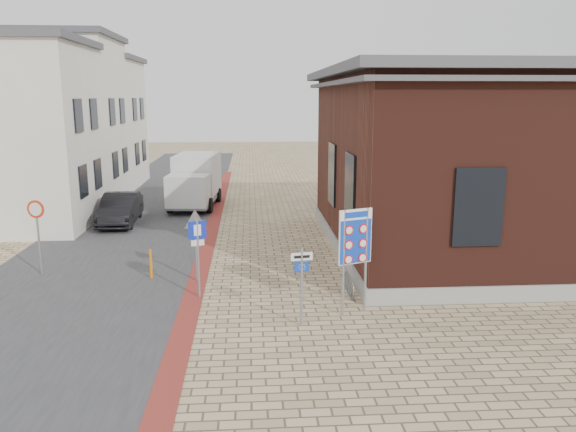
{
  "coord_description": "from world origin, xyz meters",
  "views": [
    {
      "loc": [
        -0.27,
        -13.77,
        5.78
      ],
      "look_at": [
        0.88,
        2.98,
        2.2
      ],
      "focal_mm": 35.0,
      "sensor_mm": 36.0,
      "label": 1
    }
  ],
  "objects_px": {
    "sedan": "(120,209)",
    "border_sign": "(355,239)",
    "box_truck": "(195,180)",
    "parking_sign": "(198,245)",
    "bollard": "(151,264)",
    "essen_sign": "(302,276)"
  },
  "relations": [
    {
      "from": "border_sign",
      "to": "parking_sign",
      "type": "bearing_deg",
      "value": 139.85
    },
    {
      "from": "sedan",
      "to": "box_truck",
      "type": "height_order",
      "value": "box_truck"
    },
    {
      "from": "sedan",
      "to": "essen_sign",
      "type": "bearing_deg",
      "value": -61.66
    },
    {
      "from": "parking_sign",
      "to": "border_sign",
      "type": "bearing_deg",
      "value": -39.05
    },
    {
      "from": "parking_sign",
      "to": "essen_sign",
      "type": "bearing_deg",
      "value": -58.97
    },
    {
      "from": "sedan",
      "to": "box_truck",
      "type": "bearing_deg",
      "value": 50.19
    },
    {
      "from": "parking_sign",
      "to": "bollard",
      "type": "bearing_deg",
      "value": 112.68
    },
    {
      "from": "sedan",
      "to": "border_sign",
      "type": "xyz_separation_m",
      "value": [
        8.77,
        -11.58,
        1.38
      ]
    },
    {
      "from": "sedan",
      "to": "border_sign",
      "type": "distance_m",
      "value": 14.59
    },
    {
      "from": "border_sign",
      "to": "box_truck",
      "type": "bearing_deg",
      "value": 89.14
    },
    {
      "from": "bollard",
      "to": "box_truck",
      "type": "bearing_deg",
      "value": 88.53
    },
    {
      "from": "bollard",
      "to": "border_sign",
      "type": "bearing_deg",
      "value": -29.22
    },
    {
      "from": "box_truck",
      "to": "border_sign",
      "type": "height_order",
      "value": "border_sign"
    },
    {
      "from": "box_truck",
      "to": "border_sign",
      "type": "distance_m",
      "value": 16.59
    },
    {
      "from": "essen_sign",
      "to": "sedan",
      "type": "bearing_deg",
      "value": 111.86
    },
    {
      "from": "border_sign",
      "to": "bollard",
      "type": "distance_m",
      "value": 7.06
    },
    {
      "from": "sedan",
      "to": "box_truck",
      "type": "distance_m",
      "value": 5.1
    },
    {
      "from": "box_truck",
      "to": "parking_sign",
      "type": "relative_size",
      "value": 2.29
    },
    {
      "from": "border_sign",
      "to": "essen_sign",
      "type": "height_order",
      "value": "border_sign"
    },
    {
      "from": "box_truck",
      "to": "bollard",
      "type": "xyz_separation_m",
      "value": [
        -0.31,
        -12.22,
        -0.93
      ]
    },
    {
      "from": "sedan",
      "to": "parking_sign",
      "type": "bearing_deg",
      "value": -68.21
    },
    {
      "from": "box_truck",
      "to": "border_sign",
      "type": "xyz_separation_m",
      "value": [
        5.69,
        -15.58,
        0.67
      ]
    }
  ]
}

